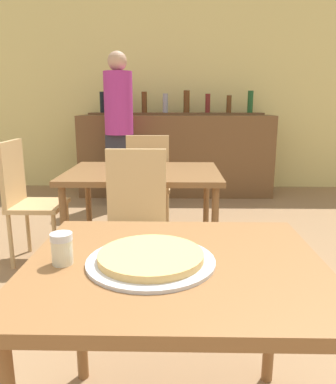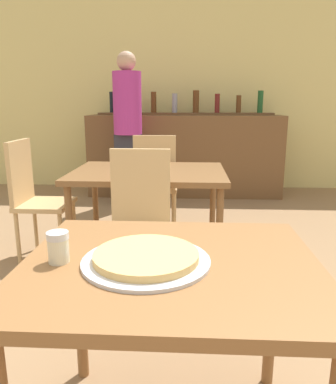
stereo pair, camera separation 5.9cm
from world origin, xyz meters
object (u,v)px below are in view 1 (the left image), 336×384
(chair_far_side_left, at_px, (27,194))
(pizza_tray, at_px, (152,258))
(person_standing, at_px, (119,124))
(chair_far_side_front, at_px, (136,217))
(chair_far_side_back, at_px, (149,179))
(cheese_shaker, at_px, (63,248))

(chair_far_side_left, distance_m, pizza_tray, 2.03)
(person_standing, bearing_deg, chair_far_side_front, -79.44)
(chair_far_side_left, xyz_separation_m, person_standing, (0.49, 1.73, 0.45))
(pizza_tray, xyz_separation_m, person_standing, (-0.61, 3.43, 0.24))
(chair_far_side_back, xyz_separation_m, chair_far_side_left, (-0.92, -0.59, 0.00))
(chair_far_side_back, height_order, person_standing, person_standing)
(chair_far_side_left, bearing_deg, chair_far_side_front, -122.84)
(pizza_tray, relative_size, cheese_shaker, 4.06)
(chair_far_side_front, relative_size, chair_far_side_back, 1.00)
(person_standing, bearing_deg, chair_far_side_back, -69.14)
(chair_far_side_front, bearing_deg, person_standing, 100.56)
(chair_far_side_front, distance_m, chair_far_side_left, 1.09)
(chair_far_side_left, distance_m, person_standing, 1.85)
(chair_far_side_front, relative_size, person_standing, 0.53)
(chair_far_side_front, xyz_separation_m, chair_far_side_left, (-0.92, 0.59, 0.00))
(chair_far_side_back, height_order, chair_far_side_left, same)
(pizza_tray, xyz_separation_m, cheese_shaker, (-0.28, -0.01, 0.04))
(chair_far_side_front, relative_size, pizza_tray, 2.32)
(chair_far_side_left, height_order, cheese_shaker, chair_far_side_left)
(chair_far_side_back, bearing_deg, person_standing, -69.14)
(chair_far_side_left, height_order, pizza_tray, chair_far_side_left)
(chair_far_side_left, distance_m, cheese_shaker, 1.91)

